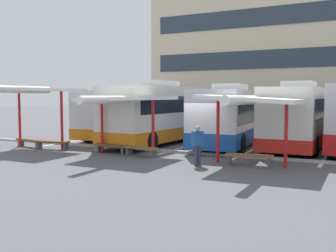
% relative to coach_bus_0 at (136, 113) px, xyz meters
% --- Properties ---
extents(ground_plane, '(160.00, 160.00, 0.00)m').
position_rel_coach_bus_0_xyz_m(ground_plane, '(7.46, -6.46, -1.64)').
color(ground_plane, '#515156').
extents(terminal_building, '(30.03, 12.94, 19.60)m').
position_rel_coach_bus_0_xyz_m(terminal_building, '(7.49, 22.23, 6.80)').
color(terminal_building, beige).
rests_on(terminal_building, ground).
extents(coach_bus_0, '(3.36, 11.91, 3.52)m').
position_rel_coach_bus_0_xyz_m(coach_bus_0, '(0.00, 0.00, 0.00)').
color(coach_bus_0, silver).
rests_on(coach_bus_0, ground).
extents(coach_bus_1, '(3.12, 12.16, 3.73)m').
position_rel_coach_bus_0_xyz_m(coach_bus_1, '(3.64, -1.63, 0.10)').
color(coach_bus_1, silver).
rests_on(coach_bus_1, ground).
extents(coach_bus_2, '(3.21, 10.76, 3.50)m').
position_rel_coach_bus_0_xyz_m(coach_bus_2, '(7.73, -1.41, -0.04)').
color(coach_bus_2, silver).
rests_on(coach_bus_2, ground).
extents(coach_bus_3, '(2.76, 11.29, 3.61)m').
position_rel_coach_bus_0_xyz_m(coach_bus_3, '(11.36, -0.46, 0.05)').
color(coach_bus_3, silver).
rests_on(coach_bus_3, ground).
extents(lane_stripe_0, '(0.16, 14.00, 0.01)m').
position_rel_coach_bus_0_xyz_m(lane_stripe_0, '(-1.72, -0.30, -1.64)').
color(lane_stripe_0, white).
rests_on(lane_stripe_0, ground).
extents(lane_stripe_1, '(0.16, 14.00, 0.01)m').
position_rel_coach_bus_0_xyz_m(lane_stripe_1, '(1.95, -0.30, -1.64)').
color(lane_stripe_1, white).
rests_on(lane_stripe_1, ground).
extents(lane_stripe_2, '(0.16, 14.00, 0.01)m').
position_rel_coach_bus_0_xyz_m(lane_stripe_2, '(5.62, -0.30, -1.64)').
color(lane_stripe_2, white).
rests_on(lane_stripe_2, ground).
extents(lane_stripe_3, '(0.16, 14.00, 0.01)m').
position_rel_coach_bus_0_xyz_m(lane_stripe_3, '(9.29, -0.30, -1.64)').
color(lane_stripe_3, white).
rests_on(lane_stripe_3, ground).
extents(lane_stripe_4, '(0.16, 14.00, 0.01)m').
position_rel_coach_bus_0_xyz_m(lane_stripe_4, '(12.97, -0.30, -1.64)').
color(lane_stripe_4, white).
rests_on(lane_stripe_4, ground).
extents(waiting_shelter_0, '(4.07, 4.90, 3.34)m').
position_rel_coach_bus_0_xyz_m(waiting_shelter_0, '(-1.19, -8.23, 1.47)').
color(waiting_shelter_0, red).
rests_on(waiting_shelter_0, ground).
extents(bench_0, '(1.92, 0.67, 0.45)m').
position_rel_coach_bus_0_xyz_m(bench_0, '(-2.09, -7.88, -1.30)').
color(bench_0, brown).
rests_on(bench_0, ground).
extents(bench_1, '(1.99, 0.67, 0.45)m').
position_rel_coach_bus_0_xyz_m(bench_1, '(-0.29, -8.02, -1.30)').
color(bench_1, brown).
rests_on(bench_1, ground).
extents(waiting_shelter_1, '(3.91, 5.13, 2.84)m').
position_rel_coach_bus_0_xyz_m(waiting_shelter_1, '(4.29, -8.12, 0.99)').
color(waiting_shelter_1, red).
rests_on(waiting_shelter_1, ground).
extents(bench_2, '(1.82, 0.50, 0.45)m').
position_rel_coach_bus_0_xyz_m(bench_2, '(3.39, -7.84, -1.30)').
color(bench_2, brown).
rests_on(bench_2, ground).
extents(bench_3, '(1.82, 0.66, 0.45)m').
position_rel_coach_bus_0_xyz_m(bench_3, '(5.19, -8.01, -1.30)').
color(bench_3, brown).
rests_on(bench_3, ground).
extents(waiting_shelter_2, '(3.83, 4.99, 2.89)m').
position_rel_coach_bus_0_xyz_m(waiting_shelter_2, '(10.35, -8.19, 1.00)').
color(waiting_shelter_2, red).
rests_on(waiting_shelter_2, ground).
extents(bench_4, '(1.95, 0.65, 0.45)m').
position_rel_coach_bus_0_xyz_m(bench_4, '(10.35, -8.06, -1.30)').
color(bench_4, brown).
rests_on(bench_4, ground).
extents(platform_kerb, '(44.00, 0.24, 0.12)m').
position_rel_coach_bus_0_xyz_m(platform_kerb, '(7.46, -6.20, -1.58)').
color(platform_kerb, '#ADADA8').
rests_on(platform_kerb, ground).
extents(waiting_passenger_0, '(0.41, 0.52, 1.63)m').
position_rel_coach_bus_0_xyz_m(waiting_passenger_0, '(8.47, -9.01, -0.71)').
color(waiting_passenger_0, '#33384C').
rests_on(waiting_passenger_0, ground).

